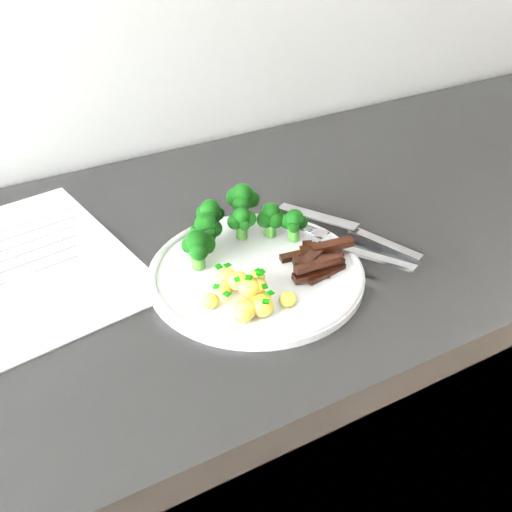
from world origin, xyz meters
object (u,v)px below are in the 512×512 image
(potatoes, at_px, (248,295))
(fork, at_px, (351,248))
(knife, at_px, (365,237))
(recipe_paper, at_px, (27,265))
(broccoli, at_px, (235,221))
(beef_strips, at_px, (316,260))
(counter, at_px, (244,458))
(plate, at_px, (256,272))

(potatoes, relative_size, fork, 0.60)
(knife, bearing_deg, recipe_paper, 158.09)
(recipe_paper, relative_size, potatoes, 3.50)
(broccoli, xyz_separation_m, beef_strips, (0.06, -0.09, -0.02))
(counter, xyz_separation_m, plate, (-0.02, -0.08, 0.44))
(fork, bearing_deg, potatoes, -171.10)
(beef_strips, relative_size, knife, 0.49)
(recipe_paper, height_order, fork, fork)
(beef_strips, xyz_separation_m, fork, (0.05, 0.00, -0.00))
(recipe_paper, height_order, potatoes, potatoes)
(counter, bearing_deg, potatoes, -113.84)
(plate, distance_m, broccoli, 0.07)
(potatoes, bearing_deg, beef_strips, 12.33)
(broccoli, bearing_deg, counter, 45.54)
(counter, height_order, potatoes, potatoes)
(fork, distance_m, knife, 0.05)
(plate, bearing_deg, knife, -0.82)
(broccoli, relative_size, beef_strips, 1.71)
(counter, bearing_deg, knife, -29.63)
(counter, relative_size, fork, 13.92)
(plate, bearing_deg, potatoes, -126.89)
(beef_strips, bearing_deg, counter, 114.59)
(potatoes, bearing_deg, knife, 13.57)
(potatoes, bearing_deg, fork, 8.90)
(counter, xyz_separation_m, knife, (0.14, -0.08, 0.44))
(plate, bearing_deg, counter, 76.30)
(beef_strips, bearing_deg, fork, 2.02)
(broccoli, bearing_deg, knife, -23.24)
(potatoes, relative_size, beef_strips, 1.05)
(beef_strips, bearing_deg, recipe_paper, 148.68)
(plate, distance_m, potatoes, 0.06)
(recipe_paper, bearing_deg, potatoes, -46.32)
(broccoli, distance_m, fork, 0.14)
(knife, bearing_deg, fork, -149.88)
(counter, distance_m, broccoli, 0.47)
(potatoes, bearing_deg, counter, 66.16)
(plate, xyz_separation_m, knife, (0.16, -0.00, 0.00))
(recipe_paper, relative_size, fork, 2.09)
(plate, bearing_deg, fork, -11.83)
(recipe_paper, height_order, knife, knife)
(plate, height_order, potatoes, potatoes)
(beef_strips, bearing_deg, knife, 14.96)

